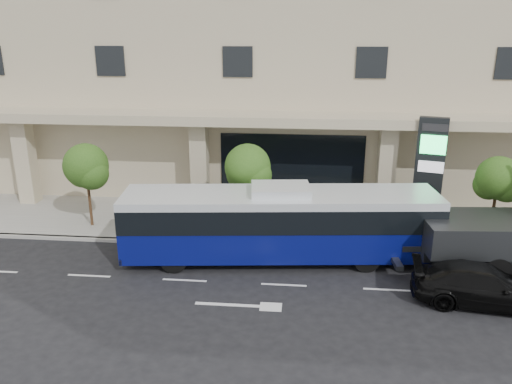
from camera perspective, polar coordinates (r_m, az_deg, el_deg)
ground at (r=21.43m, az=3.37°, el=-8.65°), size 120.00×120.00×0.00m
sidewalk at (r=25.97m, az=3.82°, el=-3.55°), size 120.00×6.00×0.15m
curb at (r=23.21m, az=3.57°, el=-6.27°), size 120.00×0.30×0.15m
convention_center at (r=34.58m, az=4.78°, el=18.57°), size 60.00×17.60×20.00m
tree_left at (r=25.91m, az=-18.79°, el=2.52°), size 2.27×2.20×4.22m
tree_mid at (r=23.75m, az=-0.90°, el=2.52°), size 2.28×2.20×4.38m
tree_right at (r=25.30m, az=25.96°, el=1.10°), size 2.10×2.00×4.04m
city_bus at (r=21.49m, az=2.75°, el=-3.52°), size 13.62×4.22×3.40m
black_sedan at (r=20.28m, az=24.54°, el=-9.71°), size 5.27×2.66×1.47m
signage_pylon at (r=26.04m, az=19.16°, el=2.19°), size 1.45×0.86×5.50m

